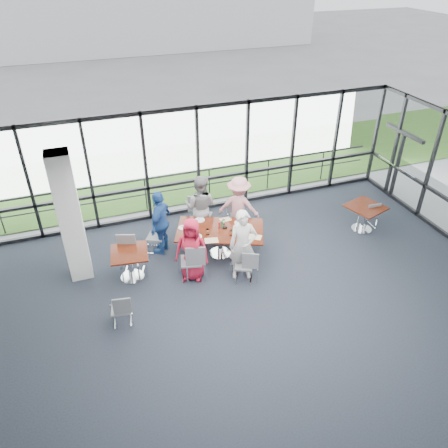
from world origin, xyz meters
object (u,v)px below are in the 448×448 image
object	(u,v)px
diner_far_left	(200,207)
diner_near_left	(192,249)
side_table_left	(130,256)
diner_near_right	(243,245)
main_table	(220,233)
diner_end	(161,222)
chair_main_fr	(239,217)
chair_spare_la	(121,309)
side_table_right	(365,210)
chair_main_end	(156,237)
structural_column	(70,218)
chair_main_fl	(202,216)
chair_spare_lb	(132,257)
chair_main_nr	(244,266)
chair_main_nl	(191,261)
chair_spare_r	(368,214)
diner_far_right	(239,207)

from	to	relation	value
diner_far_left	diner_near_left	bearing A→B (deg)	99.47
side_table_left	diner_near_right	bearing A→B (deg)	-18.14
main_table	diner_end	world-z (taller)	diner_end
side_table_left	chair_main_fr	world-z (taller)	chair_main_fr
side_table_left	diner_near_right	world-z (taller)	diner_near_right
diner_far_left	chair_spare_la	distance (m)	3.71
side_table_right	chair_main_end	bearing A→B (deg)	170.63
diner_near_right	chair_main_end	world-z (taller)	diner_near_right
structural_column	side_table_right	world-z (taller)	structural_column
diner_far_left	chair_main_fl	world-z (taller)	diner_far_left
side_table_right	diner_near_right	size ratio (longest dim) A/B	0.63
structural_column	chair_spare_lb	distance (m)	1.68
diner_near_left	diner_end	xyz separation A→B (m)	(-0.45, 1.28, 0.08)
diner_near_right	diner_end	distance (m)	2.28
chair_main_nr	chair_spare_lb	world-z (taller)	chair_spare_lb
diner_far_left	chair_main_end	size ratio (longest dim) A/B	2.08
chair_main_end	chair_spare_lb	world-z (taller)	chair_spare_lb
main_table	diner_near_left	bearing A→B (deg)	-121.67
structural_column	chair_spare_la	world-z (taller)	structural_column
chair_main_nl	chair_spare_la	xyz separation A→B (m)	(-1.80, -0.96, -0.10)
diner_near_right	diner_end	xyz separation A→B (m)	(-1.58, 1.65, -0.02)
main_table	side_table_left	xyz separation A→B (m)	(-2.31, -0.19, -0.01)
diner_near_right	chair_spare_la	distance (m)	3.07
chair_main_fl	chair_main_nl	bearing A→B (deg)	98.09
side_table_left	diner_end	bearing A→B (deg)	41.11
diner_far_left	chair_spare_r	size ratio (longest dim) A/B	2.23
diner_far_left	diner_far_right	size ratio (longest dim) A/B	1.05
chair_main_end	chair_spare_r	size ratio (longest dim) A/B	1.07
structural_column	diner_far_right	distance (m)	4.31
side_table_left	chair_main_nr	bearing A→B (deg)	-21.30
diner_far_right	chair_main_fr	distance (m)	0.45
side_table_left	diner_near_left	xyz separation A→B (m)	(1.39, -0.46, 0.18)
side_table_right	diner_far_left	bearing A→B (deg)	164.05
diner_near_left	diner_near_right	world-z (taller)	diner_near_right
chair_spare_lb	diner_near_right	bearing A→B (deg)	177.30
diner_end	chair_spare_lb	bearing A→B (deg)	-17.91
side_table_right	chair_main_nr	distance (m)	4.07
chair_main_nl	chair_main_end	distance (m)	1.48
side_table_right	chair_spare_la	size ratio (longest dim) A/B	1.43
chair_main_fl	diner_far_right	bearing A→B (deg)	-174.70
chair_main_fl	chair_spare_la	xyz separation A→B (m)	(-2.64, -2.83, -0.09)
diner_far_right	chair_spare_la	distance (m)	4.29
chair_main_end	main_table	bearing A→B (deg)	93.74
side_table_right	diner_end	bearing A→B (deg)	171.08
diner_end	chair_main_nr	distance (m)	2.43
side_table_left	diner_near_left	bearing A→B (deg)	-18.40
side_table_right	chair_spare_lb	size ratio (longest dim) A/B	1.15
side_table_right	chair_main_nr	bearing A→B (deg)	-166.78
main_table	chair_spare_la	distance (m)	3.22
chair_main_nl	chair_main_fr	bearing A→B (deg)	54.47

